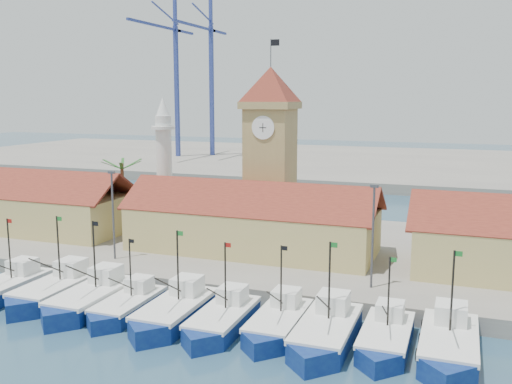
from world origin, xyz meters
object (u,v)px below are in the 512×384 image
at_px(boat_0, 4,290).
at_px(boat_5, 221,321).
at_px(minaret, 164,161).
at_px(clock_tower, 270,149).

bearing_deg(boat_0, boat_5, -0.04).
bearing_deg(minaret, boat_5, -53.46).
distance_m(boat_0, boat_5, 21.19).
distance_m(clock_tower, minaret, 15.30).
xyz_separation_m(boat_5, minaret, (-19.09, 25.76, 8.99)).
height_order(boat_5, minaret, minaret).
distance_m(boat_0, clock_tower, 31.32).
xyz_separation_m(boat_0, boat_5, (21.19, -0.02, -0.03)).
height_order(boat_0, minaret, minaret).
height_order(boat_5, clock_tower, clock_tower).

